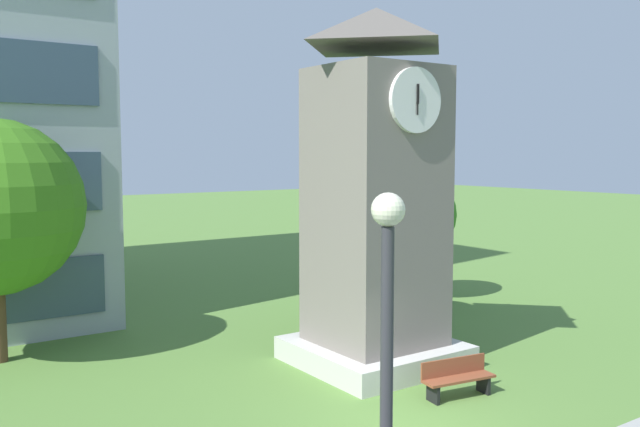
% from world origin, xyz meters
% --- Properties ---
extents(ground_plane, '(160.00, 160.00, 0.00)m').
position_xyz_m(ground_plane, '(0.00, 0.00, 0.00)').
color(ground_plane, '#567F38').
extents(clock_tower, '(3.93, 3.93, 9.40)m').
position_xyz_m(clock_tower, '(2.17, 3.63, 4.17)').
color(clock_tower, slate).
rests_on(clock_tower, ground).
extents(park_bench, '(1.85, 0.76, 0.88)m').
position_xyz_m(park_bench, '(2.15, 0.57, 0.46)').
color(park_bench, brown).
rests_on(park_bench, ground).
extents(street_lamp, '(0.36, 0.36, 5.25)m').
position_xyz_m(street_lamp, '(-4.61, -4.81, 3.30)').
color(street_lamp, '#333338').
rests_on(street_lamp, ground).
extents(tree_by_building, '(3.12, 3.12, 4.88)m').
position_xyz_m(tree_by_building, '(8.54, 8.93, 3.29)').
color(tree_by_building, '#513823').
rests_on(tree_by_building, ground).
extents(tree_near_tower, '(3.08, 3.08, 5.33)m').
position_xyz_m(tree_near_tower, '(4.11, 6.58, 3.77)').
color(tree_near_tower, '#513823').
rests_on(tree_near_tower, ground).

